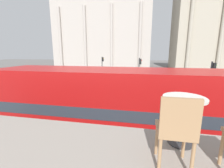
{
  "coord_description": "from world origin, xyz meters",
  "views": [
    {
      "loc": [
        0.94,
        -2.56,
        4.83
      ],
      "look_at": [
        -2.5,
        15.11,
        1.07
      ],
      "focal_mm": 24.0,
      "sensor_mm": 36.0,
      "label": 1
    }
  ],
  "objects_px": {
    "traffic_light_near": "(211,80)",
    "car_navy": "(191,79)",
    "double_decker_bus": "(117,111)",
    "pedestrian_yellow": "(152,75)",
    "plaza_building_left": "(103,34)",
    "pedestrian_olive": "(178,72)",
    "cafe_chair_0": "(176,129)",
    "pedestrian_grey": "(162,74)",
    "car_maroon": "(147,81)",
    "traffic_light_mid": "(139,70)",
    "traffic_light_far": "(102,65)",
    "cafe_dining_table": "(183,110)"
  },
  "relations": [
    {
      "from": "cafe_chair_0",
      "to": "car_navy",
      "type": "bearing_deg",
      "value": 74.2
    },
    {
      "from": "cafe_chair_0",
      "to": "pedestrian_grey",
      "type": "relative_size",
      "value": 0.57
    },
    {
      "from": "cafe_chair_0",
      "to": "plaza_building_left",
      "type": "height_order",
      "value": "plaza_building_left"
    },
    {
      "from": "double_decker_bus",
      "to": "cafe_dining_table",
      "type": "height_order",
      "value": "cafe_dining_table"
    },
    {
      "from": "traffic_light_near",
      "to": "car_navy",
      "type": "relative_size",
      "value": 0.99
    },
    {
      "from": "plaza_building_left",
      "to": "traffic_light_far",
      "type": "relative_size",
      "value": 7.81
    },
    {
      "from": "cafe_chair_0",
      "to": "traffic_light_far",
      "type": "relative_size",
      "value": 0.22
    },
    {
      "from": "plaza_building_left",
      "to": "car_navy",
      "type": "height_order",
      "value": "plaza_building_left"
    },
    {
      "from": "car_maroon",
      "to": "pedestrian_yellow",
      "type": "xyz_separation_m",
      "value": [
        1.1,
        4.21,
        0.31
      ]
    },
    {
      "from": "cafe_chair_0",
      "to": "plaza_building_left",
      "type": "distance_m",
      "value": 53.64
    },
    {
      "from": "double_decker_bus",
      "to": "car_maroon",
      "type": "bearing_deg",
      "value": 91.36
    },
    {
      "from": "car_maroon",
      "to": "car_navy",
      "type": "distance_m",
      "value": 7.3
    },
    {
      "from": "double_decker_bus",
      "to": "traffic_light_far",
      "type": "bearing_deg",
      "value": 114.27
    },
    {
      "from": "cafe_dining_table",
      "to": "car_maroon",
      "type": "height_order",
      "value": "cafe_dining_table"
    },
    {
      "from": "double_decker_bus",
      "to": "pedestrian_olive",
      "type": "distance_m",
      "value": 28.82
    },
    {
      "from": "traffic_light_far",
      "to": "pedestrian_yellow",
      "type": "xyz_separation_m",
      "value": [
        8.69,
        1.62,
        -1.7
      ]
    },
    {
      "from": "plaza_building_left",
      "to": "traffic_light_near",
      "type": "distance_m",
      "value": 44.92
    },
    {
      "from": "pedestrian_grey",
      "to": "car_navy",
      "type": "bearing_deg",
      "value": 0.95
    },
    {
      "from": "double_decker_bus",
      "to": "car_navy",
      "type": "relative_size",
      "value": 2.58
    },
    {
      "from": "car_navy",
      "to": "pedestrian_yellow",
      "type": "xyz_separation_m",
      "value": [
        -5.77,
        1.75,
        0.31
      ]
    },
    {
      "from": "plaza_building_left",
      "to": "pedestrian_olive",
      "type": "height_order",
      "value": "plaza_building_left"
    },
    {
      "from": "plaza_building_left",
      "to": "pedestrian_grey",
      "type": "xyz_separation_m",
      "value": [
        17.29,
        -23.81,
        -10.5
      ]
    },
    {
      "from": "cafe_chair_0",
      "to": "pedestrian_grey",
      "type": "height_order",
      "value": "cafe_chair_0"
    },
    {
      "from": "double_decker_bus",
      "to": "pedestrian_yellow",
      "type": "height_order",
      "value": "double_decker_bus"
    },
    {
      "from": "traffic_light_far",
      "to": "pedestrian_olive",
      "type": "relative_size",
      "value": 2.53
    },
    {
      "from": "double_decker_bus",
      "to": "car_maroon",
      "type": "relative_size",
      "value": 2.58
    },
    {
      "from": "traffic_light_mid",
      "to": "car_navy",
      "type": "relative_size",
      "value": 1.0
    },
    {
      "from": "traffic_light_near",
      "to": "pedestrian_olive",
      "type": "relative_size",
      "value": 2.53
    },
    {
      "from": "traffic_light_mid",
      "to": "pedestrian_olive",
      "type": "bearing_deg",
      "value": 60.52
    },
    {
      "from": "car_navy",
      "to": "pedestrian_grey",
      "type": "relative_size",
      "value": 2.65
    },
    {
      "from": "traffic_light_near",
      "to": "traffic_light_far",
      "type": "height_order",
      "value": "traffic_light_far"
    },
    {
      "from": "double_decker_bus",
      "to": "traffic_light_mid",
      "type": "bearing_deg",
      "value": 94.52
    },
    {
      "from": "double_decker_bus",
      "to": "pedestrian_grey",
      "type": "xyz_separation_m",
      "value": [
        4.85,
        22.93,
        -1.41
      ]
    },
    {
      "from": "plaza_building_left",
      "to": "pedestrian_grey",
      "type": "height_order",
      "value": "plaza_building_left"
    },
    {
      "from": "cafe_chair_0",
      "to": "traffic_light_far",
      "type": "bearing_deg",
      "value": 108.02
    },
    {
      "from": "traffic_light_mid",
      "to": "car_navy",
      "type": "height_order",
      "value": "traffic_light_mid"
    },
    {
      "from": "pedestrian_olive",
      "to": "pedestrian_yellow",
      "type": "xyz_separation_m",
      "value": [
        -5.72,
        -6.5,
        0.06
      ]
    },
    {
      "from": "cafe_dining_table",
      "to": "plaza_building_left",
      "type": "distance_m",
      "value": 53.15
    },
    {
      "from": "traffic_light_mid",
      "to": "pedestrian_grey",
      "type": "bearing_deg",
      "value": 66.92
    },
    {
      "from": "plaza_building_left",
      "to": "pedestrian_olive",
      "type": "bearing_deg",
      "value": -42.37
    },
    {
      "from": "traffic_light_mid",
      "to": "double_decker_bus",
      "type": "bearing_deg",
      "value": -93.33
    },
    {
      "from": "cafe_dining_table",
      "to": "pedestrian_yellow",
      "type": "distance_m",
      "value": 25.14
    },
    {
      "from": "double_decker_bus",
      "to": "car_maroon",
      "type": "xyz_separation_m",
      "value": [
        1.9,
        16.72,
        -1.61
      ]
    },
    {
      "from": "cafe_chair_0",
      "to": "pedestrian_yellow",
      "type": "relative_size",
      "value": 0.52
    },
    {
      "from": "cafe_dining_table",
      "to": "pedestrian_olive",
      "type": "relative_size",
      "value": 0.44
    },
    {
      "from": "double_decker_bus",
      "to": "pedestrian_olive",
      "type": "xyz_separation_m",
      "value": [
        8.72,
        27.44,
        -1.37
      ]
    },
    {
      "from": "cafe_chair_0",
      "to": "pedestrian_olive",
      "type": "xyz_separation_m",
      "value": [
        7.33,
        31.98,
        -3.05
      ]
    },
    {
      "from": "cafe_chair_0",
      "to": "pedestrian_olive",
      "type": "height_order",
      "value": "cafe_chair_0"
    },
    {
      "from": "car_navy",
      "to": "pedestrian_olive",
      "type": "relative_size",
      "value": 2.55
    },
    {
      "from": "plaza_building_left",
      "to": "traffic_light_mid",
      "type": "height_order",
      "value": "plaza_building_left"
    }
  ]
}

